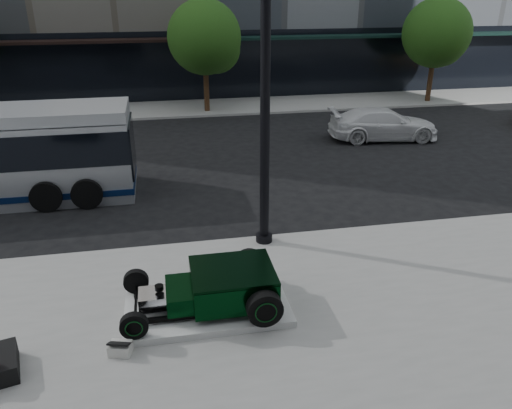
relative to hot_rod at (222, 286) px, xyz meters
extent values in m
plane|color=black|center=(0.55, 5.15, -0.70)|extent=(120.00, 120.00, 0.00)
cube|color=gray|center=(0.55, 19.15, -0.64)|extent=(70.00, 4.00, 0.12)
cube|color=black|center=(-9.45, 21.35, 1.30)|extent=(22.00, 0.50, 4.00)
cube|color=black|center=(13.55, 21.35, 1.30)|extent=(24.00, 0.50, 4.00)
cube|color=black|center=(13.55, 20.75, 2.90)|extent=(24.00, 1.60, 0.15)
cylinder|color=black|center=(1.55, 18.15, 0.72)|extent=(0.28, 0.28, 2.60)
sphere|color=#19380F|center=(1.55, 18.15, 3.22)|extent=(3.80, 3.80, 3.80)
sphere|color=#19380F|center=(2.15, 18.45, 2.62)|extent=(2.60, 2.60, 2.60)
cylinder|color=black|center=(14.55, 18.15, 0.72)|extent=(0.28, 0.28, 2.60)
sphere|color=#19380F|center=(14.55, 18.15, 3.22)|extent=(3.80, 3.80, 3.80)
sphere|color=#19380F|center=(15.15, 18.45, 2.62)|extent=(2.60, 2.60, 2.60)
cube|color=silver|center=(-0.33, 0.00, -0.50)|extent=(3.40, 1.80, 0.15)
cube|color=black|center=(-0.33, -0.45, -0.33)|extent=(3.00, 0.08, 0.10)
cube|color=black|center=(-0.33, 0.45, -0.33)|extent=(3.00, 0.08, 0.10)
cube|color=black|center=(0.22, 0.00, 0.02)|extent=(1.70, 1.45, 0.62)
cube|color=black|center=(0.22, 0.00, 0.35)|extent=(1.70, 1.45, 0.06)
cube|color=black|center=(-0.88, 0.00, -0.10)|extent=(0.55, 1.05, 0.38)
cube|color=silver|center=(-1.43, 0.00, -0.15)|extent=(0.55, 0.55, 0.34)
cylinder|color=black|center=(-1.28, 0.00, 0.12)|extent=(0.18, 0.18, 0.10)
cylinder|color=black|center=(-1.78, 0.00, -0.27)|extent=(0.06, 1.55, 0.06)
cylinder|color=black|center=(0.72, -0.85, -0.07)|extent=(0.72, 0.24, 0.72)
cylinder|color=black|center=(0.72, -0.98, -0.07)|extent=(0.37, 0.02, 0.37)
torus|color=#0B3D16|center=(0.72, -0.99, -0.07)|extent=(0.44, 0.02, 0.44)
cylinder|color=black|center=(0.72, 0.85, -0.07)|extent=(0.72, 0.24, 0.72)
cylinder|color=black|center=(0.72, 0.98, -0.07)|extent=(0.37, 0.02, 0.37)
torus|color=#0B3D16|center=(0.72, 0.99, -0.07)|extent=(0.44, 0.02, 0.44)
cylinder|color=black|center=(-1.78, -0.78, -0.16)|extent=(0.54, 0.16, 0.54)
cylinder|color=black|center=(-1.78, -0.87, -0.16)|extent=(0.28, 0.02, 0.28)
torus|color=#0B3D16|center=(-1.78, -0.88, -0.16)|extent=(0.34, 0.02, 0.34)
cylinder|color=black|center=(-1.78, 0.78, -0.16)|extent=(0.54, 0.16, 0.54)
cylinder|color=black|center=(-1.78, 0.87, -0.16)|extent=(0.28, 0.02, 0.28)
torus|color=#0B3D16|center=(-1.78, 0.88, -0.16)|extent=(0.34, 0.02, 0.34)
cube|color=silver|center=(-2.05, -1.01, -0.47)|extent=(0.47, 0.40, 0.22)
cube|color=black|center=(-2.05, -1.01, -0.34)|extent=(0.46, 0.38, 0.15)
cylinder|color=black|center=(1.48, 2.83, 3.40)|extent=(0.24, 0.24, 7.95)
cylinder|color=black|center=(1.48, 2.83, -0.48)|extent=(0.44, 0.44, 0.20)
cube|color=black|center=(-1.98, 7.56, 0.85)|extent=(0.06, 2.30, 1.70)
cylinder|color=black|center=(-4.61, 6.26, -0.22)|extent=(0.96, 0.28, 0.96)
cylinder|color=black|center=(-4.61, 8.86, -0.22)|extent=(0.96, 0.28, 0.96)
cylinder|color=black|center=(-3.41, 6.26, -0.22)|extent=(0.96, 0.28, 0.96)
cylinder|color=black|center=(-3.41, 8.86, -0.22)|extent=(0.96, 0.28, 0.96)
imported|color=white|center=(8.77, 11.59, 0.00)|extent=(5.03, 2.51, 1.40)
camera|label=1|loc=(-0.99, -8.72, 5.73)|focal=35.00mm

